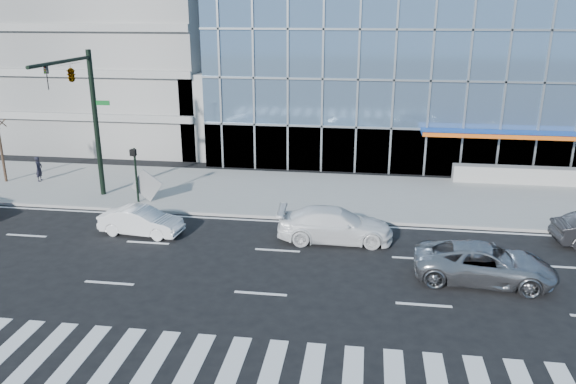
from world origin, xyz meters
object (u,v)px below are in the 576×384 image
at_px(white_suv, 335,225).
at_px(pedestrian, 39,169).
at_px(traffic_signal, 79,91).
at_px(ped_signal_post, 135,167).
at_px(tilted_panel, 147,185).
at_px(white_sedan, 141,221).
at_px(silver_suv, 484,263).

distance_m(white_suv, pedestrian, 19.49).
relative_size(traffic_signal, ped_signal_post, 2.67).
bearing_deg(pedestrian, tilted_panel, -112.57).
distance_m(traffic_signal, white_sedan, 7.88).
bearing_deg(white_suv, silver_suv, -120.94).
bearing_deg(ped_signal_post, white_suv, -17.42).
bearing_deg(traffic_signal, pedestrian, 146.34).
bearing_deg(white_suv, ped_signal_post, 70.05).
relative_size(white_suv, tilted_panel, 4.05).
xyz_separation_m(silver_suv, white_suv, (-6.00, 3.25, 0.02)).
xyz_separation_m(white_sedan, pedestrian, (-9.32, 6.92, 0.27)).
bearing_deg(silver_suv, traffic_signal, 76.35).
bearing_deg(white_sedan, silver_suv, -94.07).
bearing_deg(ped_signal_post, traffic_signal, -171.48).
bearing_deg(white_sedan, traffic_signal, 56.39).
bearing_deg(pedestrian, silver_suv, -115.05).
distance_m(white_sedan, tilted_panel, 4.39).
bearing_deg(white_suv, traffic_signal, 74.65).
bearing_deg(traffic_signal, tilted_panel, 10.85).
height_order(pedestrian, tilted_panel, tilted_panel).
height_order(ped_signal_post, tilted_panel, ped_signal_post).
relative_size(ped_signal_post, white_suv, 0.57).
height_order(ped_signal_post, pedestrian, ped_signal_post).
bearing_deg(white_sedan, tilted_panel, 23.93).
bearing_deg(tilted_panel, white_sedan, -70.47).
bearing_deg(ped_signal_post, pedestrian, 158.50).
relative_size(silver_suv, pedestrian, 3.51).
xyz_separation_m(silver_suv, pedestrian, (-24.42, 9.63, 0.17)).
bearing_deg(pedestrian, white_suv, -112.64).
height_order(white_sedan, tilted_panel, tilted_panel).
bearing_deg(silver_suv, white_sedan, 84.15).
distance_m(traffic_signal, tilted_panel, 5.94).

